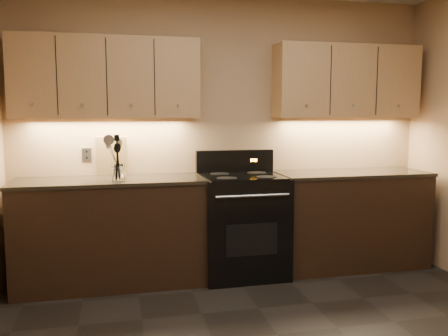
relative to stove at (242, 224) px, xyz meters
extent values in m
cube|color=tan|center=(-0.08, 0.32, 0.82)|extent=(4.00, 0.04, 2.60)
cube|color=black|center=(-1.18, 0.02, -0.03)|extent=(1.60, 0.60, 0.90)
cube|color=#362E22|center=(-1.18, 0.02, 0.44)|extent=(1.62, 0.62, 0.03)
cube|color=black|center=(1.10, 0.02, -0.03)|extent=(1.44, 0.60, 0.90)
cube|color=#362E22|center=(1.10, 0.02, 0.44)|extent=(1.46, 0.62, 0.03)
cube|color=black|center=(0.00, -0.01, -0.02)|extent=(0.76, 0.65, 0.92)
cube|color=black|center=(0.00, -0.01, 0.45)|extent=(0.70, 0.60, 0.01)
cube|color=black|center=(0.00, 0.28, 0.55)|extent=(0.76, 0.07, 0.22)
cube|color=orange|center=(0.18, 0.24, 0.56)|extent=(0.06, 0.00, 0.03)
cylinder|color=silver|center=(0.00, -0.35, 0.32)|extent=(0.65, 0.02, 0.02)
cube|color=black|center=(0.00, -0.33, -0.07)|extent=(0.46, 0.00, 0.28)
cylinder|color=black|center=(-0.18, -0.16, 0.45)|extent=(0.18, 0.18, 0.00)
cylinder|color=black|center=(0.18, -0.16, 0.45)|extent=(0.18, 0.18, 0.00)
cylinder|color=black|center=(-0.18, 0.14, 0.45)|extent=(0.18, 0.18, 0.00)
cylinder|color=black|center=(0.18, 0.14, 0.45)|extent=(0.18, 0.18, 0.00)
cube|color=tan|center=(-1.18, 0.17, 1.32)|extent=(1.60, 0.30, 0.70)
cube|color=tan|center=(1.10, 0.17, 1.32)|extent=(1.44, 0.30, 0.70)
cube|color=#B2B5BA|center=(-1.38, 0.31, 0.64)|extent=(0.08, 0.01, 0.12)
cylinder|color=white|center=(-1.11, -0.07, 0.52)|extent=(0.12, 0.12, 0.14)
cylinder|color=white|center=(-1.11, -0.07, 0.46)|extent=(0.11, 0.11, 0.02)
cube|color=tan|center=(-1.16, 0.28, 0.63)|extent=(0.29, 0.10, 0.36)
camera|label=1|loc=(-1.12, -4.14, 1.02)|focal=38.00mm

